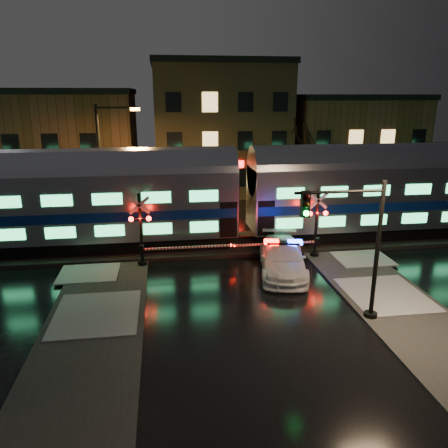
% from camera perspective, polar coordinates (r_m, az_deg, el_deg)
% --- Properties ---
extents(ground, '(120.00, 120.00, 0.00)m').
position_cam_1_polar(ground, '(22.40, 1.60, -7.20)').
color(ground, black).
rests_on(ground, ground).
extents(ballast, '(90.00, 4.20, 0.24)m').
position_cam_1_polar(ballast, '(26.95, -0.17, -2.71)').
color(ballast, black).
rests_on(ballast, ground).
extents(sidewalk_left, '(4.00, 20.00, 0.12)m').
position_cam_1_polar(sidewalk_left, '(17.07, -17.65, -16.02)').
color(sidewalk_left, '#2D2D2D').
rests_on(sidewalk_left, ground).
extents(sidewalk_right, '(4.00, 20.00, 0.12)m').
position_cam_1_polar(sidewalk_right, '(19.54, 24.44, -12.38)').
color(sidewalk_right, '#2D2D2D').
rests_on(sidewalk_right, ground).
extents(building_left, '(14.00, 10.00, 9.00)m').
position_cam_1_polar(building_left, '(43.49, -20.95, 9.56)').
color(building_left, brown).
rests_on(building_left, ground).
extents(building_mid, '(12.00, 11.00, 11.50)m').
position_cam_1_polar(building_mid, '(43.17, -0.75, 12.25)').
color(building_mid, brown).
rests_on(building_mid, ground).
extents(building_right, '(12.00, 10.00, 8.50)m').
position_cam_1_polar(building_right, '(46.31, 15.77, 10.08)').
color(building_right, brown).
rests_on(building_right, ground).
extents(train, '(51.00, 3.12, 5.92)m').
position_cam_1_polar(train, '(26.24, 2.48, 4.16)').
color(train, black).
rests_on(train, ballast).
extents(police_car, '(3.28, 5.92, 1.80)m').
position_cam_1_polar(police_car, '(23.07, 7.65, -4.42)').
color(police_car, white).
rests_on(police_car, ground).
extents(crossing_signal_right, '(5.60, 0.65, 3.97)m').
position_cam_1_polar(crossing_signal_right, '(25.03, 11.19, -0.91)').
color(crossing_signal_right, black).
rests_on(crossing_signal_right, ground).
extents(crossing_signal_left, '(5.76, 0.65, 4.08)m').
position_cam_1_polar(crossing_signal_left, '(23.69, -9.92, -1.72)').
color(crossing_signal_left, black).
rests_on(crossing_signal_left, ground).
extents(traffic_light, '(3.81, 0.69, 5.89)m').
position_cam_1_polar(traffic_light, '(18.02, 16.85, -3.27)').
color(traffic_light, black).
rests_on(traffic_light, ground).
extents(streetlight, '(2.82, 0.30, 8.43)m').
position_cam_1_polar(streetlight, '(29.72, -15.32, 7.95)').
color(streetlight, black).
rests_on(streetlight, ground).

